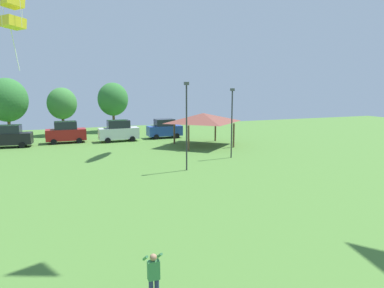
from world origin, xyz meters
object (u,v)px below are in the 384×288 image
object	(u,v)px
parked_car_third_from_left	(119,131)
treeline_tree_3	(62,104)
light_post_1	(232,119)
treeline_tree_4	(113,99)
parked_car_leftmost	(8,136)
parked_car_rightmost_in_row	(164,129)
park_pavilion	(203,118)
parked_car_second_from_left	(66,132)
person_standing_far_right	(154,275)
kite_flying_3	(12,12)
light_post_0	(187,122)
treeline_tree_2	(7,100)

from	to	relation	value
parked_car_third_from_left	treeline_tree_3	distance (m)	10.64
light_post_1	treeline_tree_4	size ratio (longest dim) A/B	0.90
parked_car_leftmost	parked_car_rightmost_in_row	world-z (taller)	same
park_pavilion	treeline_tree_3	world-z (taller)	treeline_tree_3
park_pavilion	parked_car_second_from_left	bearing A→B (deg)	152.60
person_standing_far_right	parked_car_leftmost	bearing A→B (deg)	84.65
parked_car_rightmost_in_row	treeline_tree_4	size ratio (longest dim) A/B	0.62
kite_flying_3	park_pavilion	bearing A→B (deg)	38.61
parked_car_rightmost_in_row	light_post_1	bearing A→B (deg)	-80.53
person_standing_far_right	parked_car_rightmost_in_row	bearing A→B (deg)	53.85
parked_car_third_from_left	light_post_0	world-z (taller)	light_post_0
parked_car_third_from_left	treeline_tree_3	world-z (taller)	treeline_tree_3
person_standing_far_right	kite_flying_3	bearing A→B (deg)	91.28
person_standing_far_right	kite_flying_3	world-z (taller)	kite_flying_3
parked_car_second_from_left	treeline_tree_2	xyz separation A→B (m)	(-6.48, 5.72, 3.60)
treeline_tree_2	treeline_tree_4	distance (m)	13.51
treeline_tree_2	parked_car_rightmost_in_row	bearing A→B (deg)	-18.70
kite_flying_3	treeline_tree_2	xyz separation A→B (m)	(-3.88, 26.43, -5.58)
park_pavilion	light_post_0	size ratio (longest dim) A/B	0.98
person_standing_far_right	treeline_tree_2	bearing A→B (deg)	83.25
parked_car_leftmost	parked_car_second_from_left	size ratio (longest dim) A/B	1.10
kite_flying_3	park_pavilion	distance (m)	22.65
parked_car_third_from_left	treeline_tree_3	bearing A→B (deg)	125.28
treeline_tree_2	treeline_tree_4	xyz separation A→B (m)	(13.23, 2.73, -0.20)
parked_car_second_from_left	treeline_tree_4	distance (m)	11.34
light_post_0	treeline_tree_3	size ratio (longest dim) A/B	1.08
light_post_1	treeline_tree_4	bearing A→B (deg)	107.66
light_post_0	treeline_tree_3	world-z (taller)	light_post_0
treeline_tree_2	treeline_tree_4	size ratio (longest dim) A/B	1.07
parked_car_second_from_left	person_standing_far_right	bearing A→B (deg)	-86.69
light_post_1	treeline_tree_2	size ratio (longest dim) A/B	0.84
kite_flying_3	light_post_0	distance (m)	13.35
parked_car_rightmost_in_row	light_post_0	world-z (taller)	light_post_0
parked_car_third_from_left	parked_car_rightmost_in_row	world-z (taller)	parked_car_third_from_left
parked_car_second_from_left	treeline_tree_3	xyz separation A→B (m)	(-0.17, 7.14, 2.98)
parked_car_rightmost_in_row	light_post_1	world-z (taller)	light_post_1
treeline_tree_3	treeline_tree_4	xyz separation A→B (m)	(6.91, 1.31, 0.42)
light_post_0	treeline_tree_2	bearing A→B (deg)	123.08
park_pavilion	treeline_tree_3	distance (m)	20.39
parked_car_third_from_left	treeline_tree_4	bearing A→B (deg)	83.80
parked_car_rightmost_in_row	treeline_tree_4	bearing A→B (deg)	119.64
light_post_1	treeline_tree_2	xyz separation A→B (m)	(-20.48, 20.04, 1.25)
kite_flying_3	treeline_tree_4	distance (m)	31.16
person_standing_far_right	treeline_tree_3	distance (m)	39.92
kite_flying_3	treeline_tree_4	xyz separation A→B (m)	(9.35, 29.16, -5.78)
light_post_0	treeline_tree_2	distance (m)	27.48
light_post_0	treeline_tree_3	distance (m)	25.93
parked_car_third_from_left	treeline_tree_2	size ratio (longest dim) A/B	0.62
person_standing_far_right	parked_car_second_from_left	distance (m)	32.64
park_pavilion	light_post_0	distance (m)	11.47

